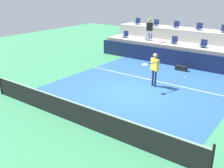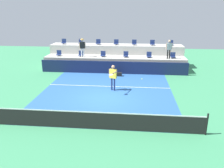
{
  "view_description": "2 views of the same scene",
  "coord_description": "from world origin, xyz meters",
  "px_view_note": "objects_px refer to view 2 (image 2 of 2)",
  "views": [
    {
      "loc": [
        6.65,
        -10.58,
        5.07
      ],
      "look_at": [
        -0.11,
        -1.51,
        0.92
      ],
      "focal_mm": 42.46,
      "sensor_mm": 36.0,
      "label": 1
    },
    {
      "loc": [
        1.82,
        -13.72,
        5.56
      ],
      "look_at": [
        0.52,
        -0.46,
        1.15
      ],
      "focal_mm": 36.94,
      "sensor_mm": 36.0,
      "label": 2
    }
  ],
  "objects_px": {
    "stadium_chair_lower_mid_left": "(103,54)",
    "stadium_chair_upper_mid_left": "(98,42)",
    "stadium_chair_lower_right": "(149,55)",
    "stadium_chair_upper_far_right": "(171,43)",
    "tennis_ball": "(142,79)",
    "equipment_bag": "(117,74)",
    "stadium_chair_upper_right": "(152,43)",
    "stadium_chair_upper_far_left": "(64,42)",
    "stadium_chair_upper_left": "(81,42)",
    "spectator_with_hat": "(82,46)",
    "spectator_leaning_on_rail": "(169,48)",
    "tennis_player": "(113,75)",
    "stadium_chair_lower_left": "(81,54)",
    "stadium_chair_upper_center": "(116,43)",
    "stadium_chair_lower_far_left": "(59,54)",
    "stadium_chair_lower_mid_right": "(126,55)",
    "stadium_chair_lower_far_right": "(173,56)"
  },
  "relations": [
    {
      "from": "spectator_leaning_on_rail",
      "to": "equipment_bag",
      "type": "distance_m",
      "value": 5.15
    },
    {
      "from": "stadium_chair_upper_mid_left",
      "to": "stadium_chair_lower_left",
      "type": "bearing_deg",
      "value": -127.16
    },
    {
      "from": "stadium_chair_upper_mid_left",
      "to": "spectator_leaning_on_rail",
      "type": "xyz_separation_m",
      "value": [
        6.63,
        -2.18,
        -0.06
      ]
    },
    {
      "from": "stadium_chair_lower_mid_right",
      "to": "stadium_chair_upper_right",
      "type": "bearing_deg",
      "value": 35.86
    },
    {
      "from": "stadium_chair_lower_left",
      "to": "stadium_chair_upper_center",
      "type": "relative_size",
      "value": 1.0
    },
    {
      "from": "stadium_chair_upper_right",
      "to": "stadium_chair_upper_far_left",
      "type": "bearing_deg",
      "value": 180.0
    },
    {
      "from": "stadium_chair_lower_right",
      "to": "tennis_ball",
      "type": "bearing_deg",
      "value": -97.11
    },
    {
      "from": "stadium_chair_upper_far_right",
      "to": "equipment_bag",
      "type": "relative_size",
      "value": 0.68
    },
    {
      "from": "stadium_chair_lower_mid_right",
      "to": "stadium_chair_upper_left",
      "type": "bearing_deg",
      "value": 158.59
    },
    {
      "from": "stadium_chair_upper_far_left",
      "to": "stadium_chair_upper_mid_left",
      "type": "height_order",
      "value": "same"
    },
    {
      "from": "stadium_chair_lower_mid_left",
      "to": "stadium_chair_lower_mid_right",
      "type": "distance_m",
      "value": 2.12
    },
    {
      "from": "stadium_chair_lower_far_left",
      "to": "stadium_chair_lower_mid_right",
      "type": "distance_m",
      "value": 6.34
    },
    {
      "from": "stadium_chair_upper_mid_left",
      "to": "stadium_chair_upper_right",
      "type": "bearing_deg",
      "value": 0.0
    },
    {
      "from": "tennis_ball",
      "to": "equipment_bag",
      "type": "relative_size",
      "value": 0.09
    },
    {
      "from": "stadium_chair_upper_right",
      "to": "stadium_chair_upper_center",
      "type": "bearing_deg",
      "value": 180.0
    },
    {
      "from": "stadium_chair_lower_far_right",
      "to": "stadium_chair_upper_right",
      "type": "xyz_separation_m",
      "value": [
        -1.76,
        1.8,
        0.85
      ]
    },
    {
      "from": "stadium_chair_lower_left",
      "to": "tennis_ball",
      "type": "height_order",
      "value": "stadium_chair_lower_left"
    },
    {
      "from": "stadium_chair_upper_far_left",
      "to": "stadium_chair_upper_mid_left",
      "type": "bearing_deg",
      "value": 0.0
    },
    {
      "from": "stadium_chair_lower_right",
      "to": "stadium_chair_upper_far_right",
      "type": "xyz_separation_m",
      "value": [
        2.15,
        1.8,
        0.85
      ]
    },
    {
      "from": "stadium_chair_lower_mid_left",
      "to": "stadium_chair_upper_far_right",
      "type": "relative_size",
      "value": 1.0
    },
    {
      "from": "stadium_chair_upper_far_left",
      "to": "tennis_ball",
      "type": "bearing_deg",
      "value": -46.75
    },
    {
      "from": "stadium_chair_lower_mid_left",
      "to": "stadium_chair_upper_center",
      "type": "distance_m",
      "value": 2.26
    },
    {
      "from": "stadium_chair_upper_left",
      "to": "equipment_bag",
      "type": "relative_size",
      "value": 0.68
    },
    {
      "from": "stadium_chair_lower_mid_left",
      "to": "stadium_chair_upper_mid_left",
      "type": "distance_m",
      "value": 2.12
    },
    {
      "from": "tennis_player",
      "to": "spectator_with_hat",
      "type": "relative_size",
      "value": 1.08
    },
    {
      "from": "stadium_chair_lower_right",
      "to": "spectator_with_hat",
      "type": "height_order",
      "value": "spectator_with_hat"
    },
    {
      "from": "stadium_chair_lower_right",
      "to": "stadium_chair_upper_center",
      "type": "bearing_deg",
      "value": 150.28
    },
    {
      "from": "tennis_player",
      "to": "stadium_chair_upper_far_right",
      "type": "bearing_deg",
      "value": 56.62
    },
    {
      "from": "stadium_chair_upper_mid_left",
      "to": "stadium_chair_upper_center",
      "type": "bearing_deg",
      "value": 0.0
    },
    {
      "from": "stadium_chair_lower_far_right",
      "to": "stadium_chair_lower_far_left",
      "type": "bearing_deg",
      "value": 180.0
    },
    {
      "from": "equipment_bag",
      "to": "stadium_chair_lower_far_left",
      "type": "bearing_deg",
      "value": 160.76
    },
    {
      "from": "stadium_chair_lower_left",
      "to": "stadium_chair_lower_right",
      "type": "distance_m",
      "value": 6.31
    },
    {
      "from": "stadium_chair_lower_left",
      "to": "stadium_chair_upper_far_right",
      "type": "xyz_separation_m",
      "value": [
        8.46,
        1.8,
        0.85
      ]
    },
    {
      "from": "tennis_ball",
      "to": "stadium_chair_upper_center",
      "type": "bearing_deg",
      "value": 106.17
    },
    {
      "from": "stadium_chair_upper_left",
      "to": "spectator_with_hat",
      "type": "distance_m",
      "value": 2.28
    },
    {
      "from": "stadium_chair_lower_mid_right",
      "to": "stadium_chair_lower_far_left",
      "type": "bearing_deg",
      "value": 180.0
    },
    {
      "from": "stadium_chair_upper_right",
      "to": "stadium_chair_lower_left",
      "type": "bearing_deg",
      "value": -164.94
    },
    {
      "from": "spectator_with_hat",
      "to": "stadium_chair_upper_mid_left",
      "type": "bearing_deg",
      "value": 62.95
    },
    {
      "from": "stadium_chair_upper_far_right",
      "to": "equipment_bag",
      "type": "xyz_separation_m",
      "value": [
        -4.88,
        -3.8,
        -2.16
      ]
    },
    {
      "from": "stadium_chair_upper_far_left",
      "to": "spectator_leaning_on_rail",
      "type": "xyz_separation_m",
      "value": [
        10.14,
        -2.18,
        -0.06
      ]
    },
    {
      "from": "stadium_chair_lower_far_left",
      "to": "stadium_chair_lower_left",
      "type": "bearing_deg",
      "value": 0.0
    },
    {
      "from": "stadium_chair_upper_left",
      "to": "stadium_chair_upper_right",
      "type": "relative_size",
      "value": 1.0
    },
    {
      "from": "stadium_chair_lower_right",
      "to": "stadium_chair_upper_mid_left",
      "type": "height_order",
      "value": "stadium_chair_upper_mid_left"
    },
    {
      "from": "spectator_with_hat",
      "to": "tennis_player",
      "type": "bearing_deg",
      "value": -58.05
    },
    {
      "from": "stadium_chair_upper_center",
      "to": "spectator_with_hat",
      "type": "bearing_deg",
      "value": -143.09
    },
    {
      "from": "stadium_chair_upper_left",
      "to": "stadium_chair_upper_center",
      "type": "bearing_deg",
      "value": 0.0
    },
    {
      "from": "spectator_with_hat",
      "to": "tennis_ball",
      "type": "relative_size",
      "value": 24.94
    },
    {
      "from": "stadium_chair_upper_left",
      "to": "stadium_chair_upper_center",
      "type": "distance_m",
      "value": 3.55
    },
    {
      "from": "spectator_with_hat",
      "to": "spectator_leaning_on_rail",
      "type": "relative_size",
      "value": 1.02
    },
    {
      "from": "stadium_chair_lower_right",
      "to": "stadium_chair_lower_far_left",
      "type": "bearing_deg",
      "value": 180.0
    }
  ]
}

